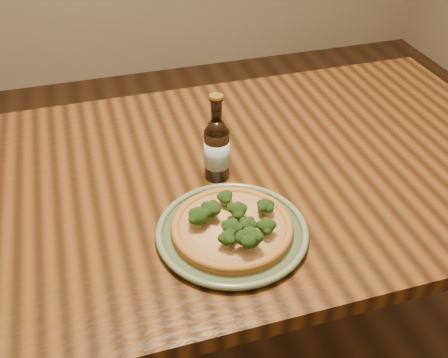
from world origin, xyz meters
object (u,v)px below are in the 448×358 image
object	(u,v)px
plate	(232,232)
table	(225,201)
pizza	(232,226)
beer_bottle	(217,148)

from	to	relation	value
plate	table	bearing A→B (deg)	76.53
table	pizza	bearing A→B (deg)	-103.32
plate	beer_bottle	bearing A→B (deg)	82.42
pizza	plate	bearing A→B (deg)	90.96
table	beer_bottle	xyz separation A→B (m)	(-0.02, -0.01, 0.17)
table	plate	bearing A→B (deg)	-103.47
beer_bottle	plate	bearing A→B (deg)	-81.83
pizza	beer_bottle	world-z (taller)	beer_bottle
beer_bottle	pizza	bearing A→B (deg)	-81.73
plate	pizza	world-z (taller)	pizza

